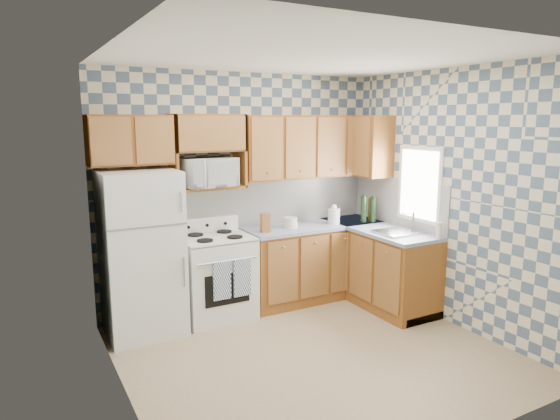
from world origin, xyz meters
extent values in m
plane|color=#8F7657|center=(0.00, 0.00, 0.00)|extent=(3.40, 3.40, 0.00)
cube|color=#4C5F77|center=(0.00, 1.60, 1.35)|extent=(3.40, 0.02, 2.70)
cube|color=#4C5F77|center=(1.70, 0.00, 1.35)|extent=(0.02, 3.20, 2.70)
cube|color=white|center=(0.40, 1.59, 1.20)|extent=(2.60, 0.02, 0.56)
cube|color=white|center=(1.69, 0.80, 1.20)|extent=(0.02, 1.60, 0.56)
cube|color=silver|center=(-1.27, 1.25, 0.84)|extent=(0.75, 0.70, 1.68)
cube|color=silver|center=(-0.47, 1.28, 0.45)|extent=(0.76, 0.65, 0.90)
cube|color=silver|center=(-0.47, 1.28, 0.91)|extent=(0.76, 0.65, 0.02)
cube|color=silver|center=(-0.47, 1.55, 1.00)|extent=(0.76, 0.08, 0.17)
cube|color=navy|center=(-0.54, 0.93, 0.53)|extent=(0.19, 0.02, 0.41)
cube|color=navy|center=(-0.31, 0.93, 0.53)|extent=(0.19, 0.02, 0.41)
cube|color=brown|center=(0.82, 1.30, 0.44)|extent=(1.75, 0.60, 0.88)
cube|color=brown|center=(1.40, 0.80, 0.44)|extent=(0.60, 1.60, 0.88)
cube|color=gray|center=(0.82, 1.30, 0.90)|extent=(1.77, 0.63, 0.04)
cube|color=gray|center=(1.40, 0.80, 0.90)|extent=(0.63, 1.60, 0.04)
cube|color=brown|center=(0.82, 1.44, 1.85)|extent=(1.75, 0.33, 0.74)
cube|color=brown|center=(-1.29, 1.44, 1.97)|extent=(0.82, 0.33, 0.50)
cube|color=brown|center=(1.53, 1.25, 1.85)|extent=(0.33, 0.70, 0.74)
cube|color=brown|center=(-0.47, 1.44, 1.44)|extent=(0.80, 0.33, 0.03)
imported|color=silver|center=(-0.49, 1.38, 1.61)|extent=(0.64, 0.49, 0.32)
cube|color=#B7B7BC|center=(1.40, 0.45, 0.93)|extent=(0.48, 0.40, 0.03)
cube|color=white|center=(1.69, 0.45, 1.45)|extent=(0.02, 0.66, 0.86)
cylinder|color=black|center=(1.43, 1.11, 1.08)|extent=(0.07, 0.07, 0.32)
cylinder|color=black|center=(1.53, 1.05, 1.07)|extent=(0.07, 0.07, 0.30)
cylinder|color=#553A09|center=(1.58, 1.15, 1.06)|extent=(0.07, 0.07, 0.28)
cube|color=brown|center=(0.10, 1.19, 1.03)|extent=(0.11, 0.11, 0.21)
cylinder|color=silver|center=(1.05, 1.21, 1.01)|extent=(0.15, 0.15, 0.18)
cylinder|color=beige|center=(1.61, 0.05, 1.01)|extent=(0.06, 0.06, 0.17)
camera|label=1|loc=(-2.39, -3.70, 2.18)|focal=32.00mm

